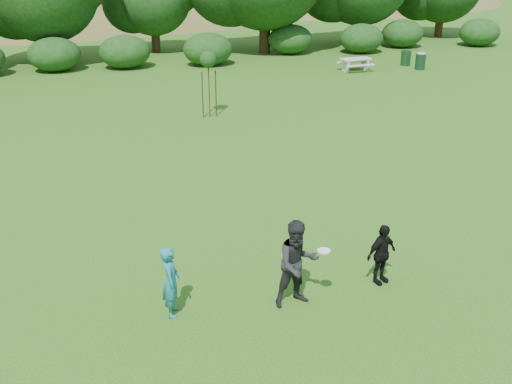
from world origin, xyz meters
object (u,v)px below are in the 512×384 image
(picnic_table, at_px, (355,62))
(player_black, at_px, (381,254))
(trash_can_near, at_px, (406,58))
(player_grey, at_px, (298,264))
(player_teal, at_px, (171,281))
(trash_can_lidded, at_px, (421,60))
(sapling, at_px, (208,61))

(picnic_table, bearing_deg, player_black, -118.28)
(trash_can_near, xyz_separation_m, picnic_table, (-3.81, -0.43, 0.07))
(player_grey, distance_m, player_black, 2.09)
(player_black, height_order, picnic_table, player_black)
(player_grey, relative_size, player_black, 1.35)
(player_teal, distance_m, trash_can_near, 28.33)
(trash_can_lidded, bearing_deg, sapling, -159.71)
(player_grey, bearing_deg, trash_can_near, 50.41)
(player_black, bearing_deg, trash_can_lidded, 38.39)
(player_black, xyz_separation_m, trash_can_lidded, (14.97, 19.62, -0.16))
(player_grey, distance_m, picnic_table, 24.51)
(player_teal, relative_size, player_black, 1.09)
(sapling, relative_size, picnic_table, 1.58)
(player_grey, height_order, player_black, player_grey)
(player_black, bearing_deg, trash_can_near, 40.42)
(player_teal, height_order, sapling, sapling)
(player_black, relative_size, trash_can_near, 1.57)
(trash_can_near, height_order, trash_can_lidded, trash_can_lidded)
(player_black, xyz_separation_m, sapling, (0.20, 14.16, 1.71))
(trash_can_near, bearing_deg, sapling, -154.99)
(player_grey, relative_size, picnic_table, 1.06)
(player_grey, xyz_separation_m, trash_can_lidded, (17.04, 19.72, -0.41))
(player_teal, xyz_separation_m, picnic_table, (15.67, 20.14, -0.25))
(trash_can_near, height_order, sapling, sapling)
(player_grey, height_order, trash_can_near, player_grey)
(player_teal, xyz_separation_m, trash_can_lidded, (19.57, 19.18, -0.23))
(player_teal, xyz_separation_m, player_black, (4.60, -0.44, -0.06))
(trash_can_lidded, bearing_deg, player_black, -127.34)
(player_teal, bearing_deg, player_grey, -88.75)
(player_grey, xyz_separation_m, trash_can_near, (16.95, 21.11, -0.50))
(player_teal, height_order, player_black, player_teal)
(player_teal, relative_size, trash_can_lidded, 1.47)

